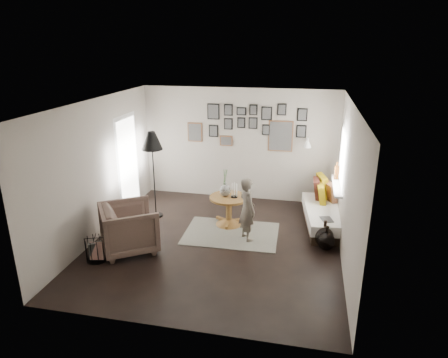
% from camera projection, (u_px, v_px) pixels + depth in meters
% --- Properties ---
extents(ground, '(4.80, 4.80, 0.00)m').
position_uv_depth(ground, '(216.00, 243.00, 7.45)').
color(ground, black).
rests_on(ground, ground).
extents(wall_back, '(4.50, 0.00, 4.50)m').
position_uv_depth(wall_back, '(239.00, 145.00, 9.25)').
color(wall_back, '#A69D91').
rests_on(wall_back, ground).
extents(wall_front, '(4.50, 0.00, 4.50)m').
position_uv_depth(wall_front, '(170.00, 240.00, 4.81)').
color(wall_front, '#A69D91').
rests_on(wall_front, ground).
extents(wall_left, '(0.00, 4.80, 4.80)m').
position_uv_depth(wall_left, '(99.00, 169.00, 7.47)').
color(wall_left, '#A69D91').
rests_on(wall_left, ground).
extents(wall_right, '(0.00, 4.80, 4.80)m').
position_uv_depth(wall_right, '(348.00, 186.00, 6.58)').
color(wall_right, '#A69D91').
rests_on(wall_right, ground).
extents(ceiling, '(4.80, 4.80, 0.00)m').
position_uv_depth(ceiling, '(215.00, 103.00, 6.60)').
color(ceiling, white).
rests_on(ceiling, wall_back).
extents(door_left, '(0.00, 2.14, 2.14)m').
position_uv_depth(door_left, '(128.00, 164.00, 8.66)').
color(door_left, white).
rests_on(door_left, wall_left).
extents(window_right, '(0.15, 1.32, 1.30)m').
position_uv_depth(window_right, '(337.00, 181.00, 7.96)').
color(window_right, white).
rests_on(window_right, wall_right).
extents(gallery_wall, '(2.74, 0.03, 1.08)m').
position_uv_depth(gallery_wall, '(252.00, 126.00, 9.03)').
color(gallery_wall, brown).
rests_on(gallery_wall, wall_back).
extents(wall_sconce, '(0.18, 0.36, 0.16)m').
position_uv_depth(wall_sconce, '(307.00, 144.00, 8.64)').
color(wall_sconce, white).
rests_on(wall_sconce, wall_back).
extents(rug, '(1.84, 1.31, 0.01)m').
position_uv_depth(rug, '(231.00, 233.00, 7.81)').
color(rug, '#B3B19D').
rests_on(rug, ground).
extents(pedestal_table, '(0.78, 0.78, 0.61)m').
position_uv_depth(pedestal_table, '(229.00, 212.00, 8.11)').
color(pedestal_table, brown).
rests_on(pedestal_table, ground).
extents(vase, '(0.22, 0.22, 0.56)m').
position_uv_depth(vase, '(225.00, 188.00, 7.98)').
color(vase, black).
rests_on(vase, pedestal_table).
extents(candles, '(0.13, 0.13, 0.29)m').
position_uv_depth(candles, '(234.00, 190.00, 7.94)').
color(candles, black).
rests_on(candles, pedestal_table).
extents(daybed, '(0.97, 1.88, 0.87)m').
position_uv_depth(daybed, '(325.00, 213.00, 8.10)').
color(daybed, black).
rests_on(daybed, ground).
extents(magazine_on_daybed, '(0.26, 0.31, 0.01)m').
position_uv_depth(magazine_on_daybed, '(327.00, 219.00, 7.47)').
color(magazine_on_daybed, black).
rests_on(magazine_on_daybed, daybed).
extents(armchair, '(1.30, 1.29, 0.86)m').
position_uv_depth(armchair, '(129.00, 228.00, 7.08)').
color(armchair, brown).
rests_on(armchair, ground).
extents(armchair_cushion, '(0.54, 0.55, 0.18)m').
position_uv_depth(armchair_cushion, '(132.00, 224.00, 7.10)').
color(armchair_cushion, beige).
rests_on(armchair_cushion, armchair).
extents(floor_lamp, '(0.43, 0.43, 1.85)m').
position_uv_depth(floor_lamp, '(152.00, 144.00, 8.09)').
color(floor_lamp, black).
rests_on(floor_lamp, ground).
extents(magazine_basket, '(0.43, 0.43, 0.42)m').
position_uv_depth(magazine_basket, '(96.00, 249.00, 6.81)').
color(magazine_basket, black).
rests_on(magazine_basket, ground).
extents(demijohn_large, '(0.34, 0.34, 0.51)m').
position_uv_depth(demijohn_large, '(324.00, 237.00, 7.26)').
color(demijohn_large, black).
rests_on(demijohn_large, ground).
extents(demijohn_small, '(0.30, 0.30, 0.47)m').
position_uv_depth(demijohn_small, '(326.00, 241.00, 7.15)').
color(demijohn_small, black).
rests_on(demijohn_small, ground).
extents(child, '(0.50, 0.53, 1.23)m').
position_uv_depth(child, '(247.00, 209.00, 7.40)').
color(child, '#665C51').
rests_on(child, ground).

